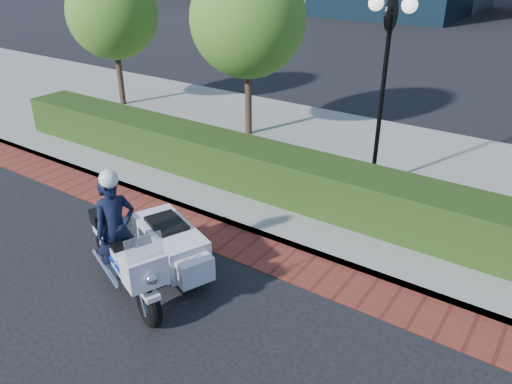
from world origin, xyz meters
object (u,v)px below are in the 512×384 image
Objects in this scene: tree_b at (248,19)px; police_motorcycle at (143,244)px; lamppost at (385,66)px; tree_a at (112,13)px.

police_motorcycle is at bearing -68.78° from tree_b.
tree_b is at bearing 163.89° from lamppost.
lamppost reaches higher than police_motorcycle.
tree_a reaches higher than lamppost.
tree_a is at bearing 161.96° from police_motorcycle.
lamppost is at bearing -7.41° from tree_a.
tree_b is at bearing 133.17° from police_motorcycle.
tree_b is 1.91× the size of police_motorcycle.
tree_b reaches higher than tree_a.
tree_b is (5.50, 0.00, 0.21)m from tree_a.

